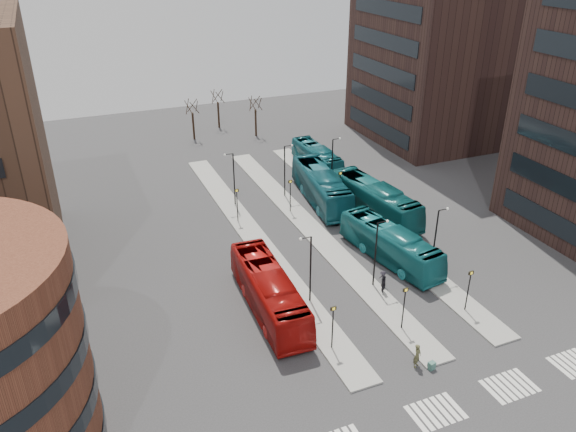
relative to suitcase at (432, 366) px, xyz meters
name	(u,v)px	position (x,y,z in m)	size (l,w,h in m)	color
island_left	(254,238)	(-5.10, 22.57, -0.22)	(2.50, 45.00, 0.15)	gray
island_mid	(309,227)	(0.90, 22.57, -0.22)	(2.50, 45.00, 0.15)	gray
island_right	(360,217)	(6.90, 22.57, -0.22)	(2.50, 45.00, 0.15)	gray
suitcase	(432,366)	(0.00, 0.00, 0.00)	(0.47, 0.38, 0.59)	navy
red_bus	(269,291)	(-7.97, 10.89, 1.47)	(2.96, 12.67, 3.53)	#A30F0C
teal_bus_a	(390,244)	(5.14, 13.83, 1.36)	(2.78, 11.87, 3.31)	#15656C
teal_bus_b	(321,186)	(4.83, 27.88, 1.55)	(3.10, 13.26, 3.69)	#135460
teal_bus_c	(374,200)	(8.57, 22.49, 1.52)	(3.06, 13.06, 3.64)	#12565B
teal_bus_d	(317,157)	(8.66, 37.07, 1.20)	(2.52, 10.78, 3.00)	#15606A
traveller	(417,356)	(-0.81, 0.66, 0.63)	(0.68, 0.45, 1.86)	#4B4B2D
commuter_a	(269,316)	(-8.76, 8.91, 0.65)	(0.92, 0.72, 1.90)	black
commuter_b	(384,285)	(1.71, 9.28, 0.58)	(1.03, 0.43, 1.76)	black
commuter_c	(383,278)	(2.27, 10.31, 0.44)	(0.96, 0.55, 1.48)	black
crosswalk_stripes	(471,400)	(0.65, -3.43, -0.29)	(22.35, 2.40, 0.01)	silver
tower_far	(446,32)	(30.88, 42.57, 14.70)	(20.12, 20.00, 30.00)	#33201C
sign_poles	(337,238)	(0.50, 15.57, 2.11)	(12.45, 22.12, 3.65)	black
lamp_posts	(324,203)	(1.54, 20.57, 3.28)	(14.04, 20.24, 6.12)	black
bare_trees	(222,116)	(1.57, 55.24, 2.43)	(10.97, 8.14, 5.90)	black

